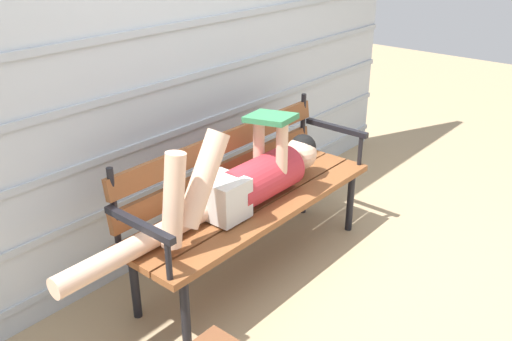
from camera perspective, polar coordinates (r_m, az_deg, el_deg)
name	(u,v)px	position (r m, az deg, el deg)	size (l,w,h in m)	color
ground_plane	(277,278)	(3.15, 2.24, -11.02)	(12.00, 12.00, 0.00)	tan
house_siding	(179,51)	(3.12, -7.99, 12.12)	(4.29, 0.08, 2.34)	#B2BCC6
park_bench	(246,191)	(3.03, -0.99, -2.12)	(1.62, 0.48, 0.82)	brown
reclining_person	(242,182)	(2.86, -1.41, -1.20)	(1.69, 0.27, 0.54)	#B72D38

